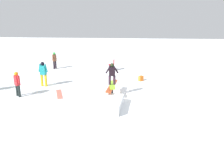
{
  "coord_description": "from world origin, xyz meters",
  "views": [
    {
      "loc": [
        -11.36,
        -0.9,
        4.4
      ],
      "look_at": [
        0.0,
        0.0,
        1.24
      ],
      "focal_mm": 35.0,
      "sensor_mm": 36.0,
      "label": 1
    }
  ],
  "objects_px": {
    "loose_snowboard_coral": "(59,94)",
    "backpack_on_snow": "(141,78)",
    "main_rider_on_rail": "(112,75)",
    "rail_feature": "(112,87)",
    "bystander_teal": "(43,73)",
    "bystander_brown": "(55,60)",
    "folding_chair": "(112,65)",
    "bystander_red": "(17,83)"
  },
  "relations": [
    {
      "from": "rail_feature",
      "to": "bystander_brown",
      "type": "distance_m",
      "value": 7.9
    },
    {
      "from": "folding_chair",
      "to": "main_rider_on_rail",
      "type": "bearing_deg",
      "value": 6.36
    },
    {
      "from": "bystander_red",
      "to": "backpack_on_snow",
      "type": "height_order",
      "value": "bystander_red"
    },
    {
      "from": "bystander_red",
      "to": "bystander_brown",
      "type": "distance_m",
      "value": 6.38
    },
    {
      "from": "main_rider_on_rail",
      "to": "loose_snowboard_coral",
      "type": "bearing_deg",
      "value": 82.37
    },
    {
      "from": "main_rider_on_rail",
      "to": "folding_chair",
      "type": "relative_size",
      "value": 1.76
    },
    {
      "from": "main_rider_on_rail",
      "to": "backpack_on_snow",
      "type": "height_order",
      "value": "main_rider_on_rail"
    },
    {
      "from": "bystander_teal",
      "to": "bystander_red",
      "type": "bearing_deg",
      "value": -103.15
    },
    {
      "from": "bystander_red",
      "to": "loose_snowboard_coral",
      "type": "xyz_separation_m",
      "value": [
        0.49,
        -2.14,
        -0.77
      ]
    },
    {
      "from": "loose_snowboard_coral",
      "to": "backpack_on_snow",
      "type": "relative_size",
      "value": 4.47
    },
    {
      "from": "rail_feature",
      "to": "bystander_teal",
      "type": "bearing_deg",
      "value": 78.51
    },
    {
      "from": "rail_feature",
      "to": "backpack_on_snow",
      "type": "relative_size",
      "value": 6.37
    },
    {
      "from": "bystander_brown",
      "to": "folding_chair",
      "type": "relative_size",
      "value": 1.57
    },
    {
      "from": "rail_feature",
      "to": "folding_chair",
      "type": "relative_size",
      "value": 2.46
    },
    {
      "from": "bystander_teal",
      "to": "loose_snowboard_coral",
      "type": "bearing_deg",
      "value": -35.53
    },
    {
      "from": "main_rider_on_rail",
      "to": "folding_chair",
      "type": "bearing_deg",
      "value": -2.74
    },
    {
      "from": "loose_snowboard_coral",
      "to": "folding_chair",
      "type": "distance_m",
      "value": 6.3
    },
    {
      "from": "rail_feature",
      "to": "main_rider_on_rail",
      "type": "distance_m",
      "value": 0.68
    },
    {
      "from": "bystander_teal",
      "to": "folding_chair",
      "type": "distance_m",
      "value": 5.92
    },
    {
      "from": "bystander_brown",
      "to": "backpack_on_snow",
      "type": "bearing_deg",
      "value": -99.17
    },
    {
      "from": "folding_chair",
      "to": "loose_snowboard_coral",
      "type": "bearing_deg",
      "value": -22.23
    },
    {
      "from": "bystander_red",
      "to": "backpack_on_snow",
      "type": "relative_size",
      "value": 4.12
    },
    {
      "from": "loose_snowboard_coral",
      "to": "backpack_on_snow",
      "type": "height_order",
      "value": "backpack_on_snow"
    },
    {
      "from": "bystander_teal",
      "to": "bystander_brown",
      "type": "relative_size",
      "value": 1.14
    },
    {
      "from": "loose_snowboard_coral",
      "to": "folding_chair",
      "type": "xyz_separation_m",
      "value": [
        5.74,
        -2.57,
        0.4
      ]
    },
    {
      "from": "rail_feature",
      "to": "bystander_brown",
      "type": "xyz_separation_m",
      "value": [
        5.91,
        5.24,
        0.23
      ]
    },
    {
      "from": "main_rider_on_rail",
      "to": "loose_snowboard_coral",
      "type": "height_order",
      "value": "main_rider_on_rail"
    },
    {
      "from": "main_rider_on_rail",
      "to": "bystander_brown",
      "type": "height_order",
      "value": "main_rider_on_rail"
    },
    {
      "from": "main_rider_on_rail",
      "to": "bystander_red",
      "type": "bearing_deg",
      "value": 87.95
    },
    {
      "from": "bystander_teal",
      "to": "loose_snowboard_coral",
      "type": "xyz_separation_m",
      "value": [
        -1.36,
        -1.4,
        -0.87
      ]
    },
    {
      "from": "folding_chair",
      "to": "bystander_red",
      "type": "bearing_deg",
      "value": -35.2
    },
    {
      "from": "loose_snowboard_coral",
      "to": "bystander_teal",
      "type": "bearing_deg",
      "value": 24.68
    },
    {
      "from": "bystander_teal",
      "to": "bystander_red",
      "type": "xyz_separation_m",
      "value": [
        -1.85,
        0.74,
        -0.1
      ]
    },
    {
      "from": "rail_feature",
      "to": "folding_chair",
      "type": "xyz_separation_m",
      "value": [
        5.76,
        0.45,
        -0.13
      ]
    },
    {
      "from": "bystander_red",
      "to": "bystander_brown",
      "type": "relative_size",
      "value": 1.01
    },
    {
      "from": "loose_snowboard_coral",
      "to": "main_rider_on_rail",
      "type": "bearing_deg",
      "value": -111.48
    },
    {
      "from": "rail_feature",
      "to": "bystander_brown",
      "type": "height_order",
      "value": "bystander_brown"
    },
    {
      "from": "bystander_red",
      "to": "loose_snowboard_coral",
      "type": "relative_size",
      "value": 0.92
    },
    {
      "from": "rail_feature",
      "to": "bystander_red",
      "type": "height_order",
      "value": "bystander_red"
    },
    {
      "from": "backpack_on_snow",
      "to": "bystander_brown",
      "type": "bearing_deg",
      "value": 118.49
    },
    {
      "from": "main_rider_on_rail",
      "to": "folding_chair",
      "type": "xyz_separation_m",
      "value": [
        5.76,
        0.45,
        -0.81
      ]
    },
    {
      "from": "bystander_red",
      "to": "rail_feature",
      "type": "bearing_deg",
      "value": 43.33
    }
  ]
}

